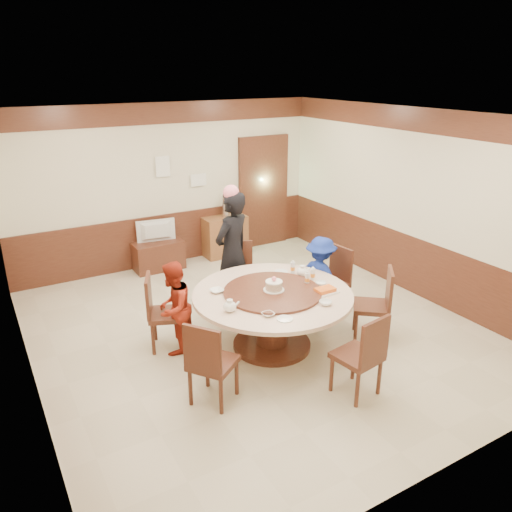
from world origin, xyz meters
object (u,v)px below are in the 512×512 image
shrimp_platter (325,291)px  tv_stand (158,255)px  birthday_cake (274,286)px  side_cabinet (225,236)px  television (157,231)px  person_standing (232,252)px  banquet_table (272,309)px  thermos (226,207)px  person_blue (320,277)px  person_red (174,308)px

shrimp_platter → tv_stand: bearing=104.0°
birthday_cake → side_cabinet: birthday_cake is taller
birthday_cake → television: (-0.35, 3.22, -0.15)m
person_standing → birthday_cake: (-0.06, -1.21, -0.04)m
tv_stand → side_cabinet: size_ratio=1.06×
shrimp_platter → banquet_table: bearing=149.8°
banquet_table → thermos: size_ratio=5.18×
television → person_standing: bearing=109.9°
television → side_cabinet: size_ratio=0.83×
thermos → person_blue: bearing=-89.7°
person_standing → person_red: person_standing is taller
birthday_cake → shrimp_platter: size_ratio=0.86×
person_red → thermos: size_ratio=3.10×
person_red → banquet_table: bearing=108.6°
person_standing → shrimp_platter: person_standing is taller
side_cabinet → thermos: bearing=0.0°
banquet_table → person_blue: size_ratio=1.68×
person_standing → side_cabinet: bearing=-136.9°
tv_stand → side_cabinet: side_cabinet is taller
banquet_table → thermos: 3.44m
tv_stand → side_cabinet: 1.33m
banquet_table → television: bearing=95.8°
banquet_table → tv_stand: size_ratio=2.31×
banquet_table → birthday_cake: bearing=1.1°
person_red → tv_stand: size_ratio=1.38×
person_blue → side_cabinet: person_blue is taller
person_blue → shrimp_platter: 0.90m
person_blue → person_standing: bearing=32.0°
person_standing → shrimp_platter: size_ratio=5.86×
person_blue → birthday_cake: (-1.02, -0.40, 0.26)m
tv_stand → side_cabinet: (1.32, 0.03, 0.12)m
television → side_cabinet: television is taller
person_blue → side_cabinet: size_ratio=1.46×
person_standing → side_cabinet: person_standing is taller
banquet_table → person_blue: (1.04, 0.40, 0.05)m
person_red → tv_stand: 2.82m
birthday_cake → thermos: 3.41m
birthday_cake → television: birthday_cake is taller
thermos → person_standing: bearing=-114.7°
person_blue → tv_stand: size_ratio=1.38×
person_red → shrimp_platter: 1.86m
banquet_table → side_cabinet: 3.41m
banquet_table → person_blue: person_blue is taller
birthday_cake → shrimp_platter: bearing=-31.2°
birthday_cake → tv_stand: 3.30m
shrimp_platter → thermos: (0.47, 3.58, 0.16)m
shrimp_platter → person_blue: bearing=56.1°
person_red → birthday_cake: (1.11, -0.53, 0.25)m
person_standing → tv_stand: size_ratio=2.07×
person_standing → person_blue: bearing=116.8°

